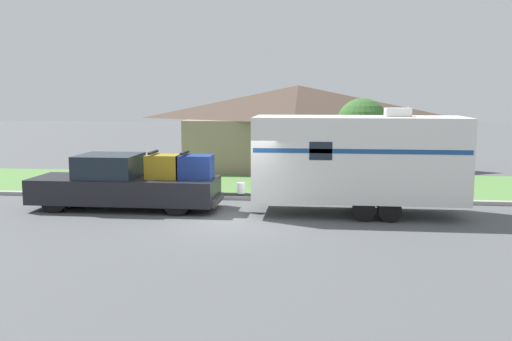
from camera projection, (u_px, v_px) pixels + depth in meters
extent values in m
plane|color=#515456|center=(235.00, 222.00, 17.59)|extent=(120.00, 120.00, 0.00)
cube|color=#999993|center=(249.00, 198.00, 21.27)|extent=(80.00, 0.30, 0.14)
cube|color=#568442|center=(260.00, 184.00, 24.87)|extent=(80.00, 7.00, 0.03)
cube|color=gray|center=(298.00, 143.00, 30.12)|extent=(11.08, 6.03, 2.61)
pyramid|color=#4C3D33|center=(298.00, 102.00, 29.82)|extent=(11.96, 6.51, 1.73)
cube|color=#4C3828|center=(295.00, 154.00, 27.21)|extent=(1.00, 0.06, 2.10)
cylinder|color=black|center=(54.00, 199.00, 18.98)|extent=(0.92, 0.28, 0.92)
cylinder|color=black|center=(76.00, 190.00, 20.67)|extent=(0.92, 0.28, 0.92)
cylinder|color=black|center=(177.00, 202.00, 18.52)|extent=(0.92, 0.28, 0.92)
cylinder|color=black|center=(189.00, 192.00, 20.22)|extent=(0.92, 0.28, 0.92)
cube|color=black|center=(91.00, 189.00, 19.70)|extent=(3.85, 2.08, 0.84)
cube|color=#19232D|center=(109.00, 166.00, 19.51)|extent=(2.00, 1.91, 0.79)
cube|color=black|center=(180.00, 191.00, 19.35)|extent=(2.47, 2.08, 0.84)
cube|color=#333333|center=(218.00, 200.00, 19.25)|extent=(0.12, 1.87, 0.20)
cube|color=olive|center=(164.00, 167.00, 19.30)|extent=(1.14, 0.87, 0.80)
cube|color=black|center=(153.00, 152.00, 19.27)|extent=(0.10, 0.96, 0.08)
cube|color=navy|center=(195.00, 167.00, 19.18)|extent=(1.14, 0.87, 0.80)
cube|color=black|center=(185.00, 153.00, 19.15)|extent=(0.10, 0.96, 0.08)
cylinder|color=black|center=(364.00, 210.00, 17.67)|extent=(0.72, 0.22, 0.72)
cylinder|color=black|center=(359.00, 197.00, 19.78)|extent=(0.72, 0.22, 0.72)
cylinder|color=black|center=(390.00, 211.00, 17.59)|extent=(0.72, 0.22, 0.72)
cylinder|color=black|center=(382.00, 198.00, 19.69)|extent=(0.72, 0.22, 0.72)
cube|color=silver|center=(358.00, 158.00, 18.54)|extent=(6.75, 2.42, 2.69)
cube|color=navy|center=(361.00, 151.00, 17.29)|extent=(6.61, 0.01, 0.14)
cube|color=#383838|center=(239.00, 195.00, 19.14)|extent=(1.08, 0.12, 0.10)
cylinder|color=silver|center=(241.00, 188.00, 19.10)|extent=(0.28, 0.28, 0.36)
cube|color=silver|center=(398.00, 112.00, 18.20)|extent=(0.80, 0.68, 0.28)
cube|color=#19232D|center=(321.00, 151.00, 17.43)|extent=(0.70, 0.01, 0.56)
cylinder|color=brown|center=(291.00, 181.00, 21.95)|extent=(0.09, 0.09, 1.19)
cube|color=black|center=(291.00, 163.00, 21.85)|extent=(0.48, 0.20, 0.22)
cylinder|color=brown|center=(361.00, 165.00, 24.03)|extent=(0.24, 0.24, 1.85)
sphere|color=#38662D|center=(362.00, 124.00, 23.79)|extent=(2.18, 2.18, 2.18)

